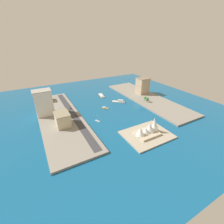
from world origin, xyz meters
The scene contains 21 objects.
ground_plane centered at (0.00, 0.00, 0.00)m, with size 440.00×440.00×0.00m, color #145684.
quay_west centered at (-97.97, 0.00, 1.49)m, with size 70.00×240.00×2.97m, color gray.
quay_east centered at (97.97, 0.00, 1.49)m, with size 70.00×240.00×2.97m, color gray.
peninsula_point centered at (-4.33, 112.94, 1.00)m, with size 68.60×53.87×2.00m, color #A89E89.
road_strip centered at (74.52, 0.00, 3.05)m, with size 11.51×228.00×0.15m, color #38383D.
barge_flat_brown centered at (-14.79, -66.33, 1.12)m, with size 13.17×30.62×3.42m.
sailboat_small_white centered at (43.35, 40.03, 0.80)m, with size 7.10×9.45×12.25m.
ferry_white_commuter centered at (-31.48, -11.87, 2.07)m, with size 25.71×22.89×6.18m.
water_taxi_orange centered at (9.85, 1.90, 1.55)m, with size 11.91×11.90×4.20m.
apartment_midrise_tan centered at (-108.70, -28.84, 21.87)m, with size 27.13×25.06×37.72m.
terminal_long_green centered at (112.58, -88.70, 8.83)m, with size 31.03×22.23×11.66m.
office_block_beige centered at (98.40, 29.02, 13.69)m, with size 21.94×28.15×21.38m.
hotel_broad_white centered at (117.61, -23.79, 26.09)m, with size 30.48×21.98×46.18m.
hatchback_blue centered at (76.90, -10.51, 3.83)m, with size 2.16×4.47×1.42m.
suv_black centered at (72.28, -25.34, 3.88)m, with size 1.93×4.58×1.51m.
pickup_red centered at (70.46, 9.28, 3.90)m, with size 1.94×4.39×1.61m.
sedan_silver centered at (71.76, -35.45, 3.87)m, with size 1.85×4.75×1.52m.
taxi_yellow_cab centered at (77.77, -19.83, 3.94)m, with size 1.93×5.17×1.70m.
traffic_light_waterfront centered at (67.50, 18.80, 7.31)m, with size 0.36×0.36×6.50m.
opera_landmark centered at (-5.73, 112.94, 10.61)m, with size 39.87×25.55×25.67m.
park_tree_cluster centered at (-82.44, 18.62, 9.89)m, with size 7.48×14.46×10.51m.
Camera 1 is at (130.22, 249.82, 133.67)m, focal length 24.30 mm.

